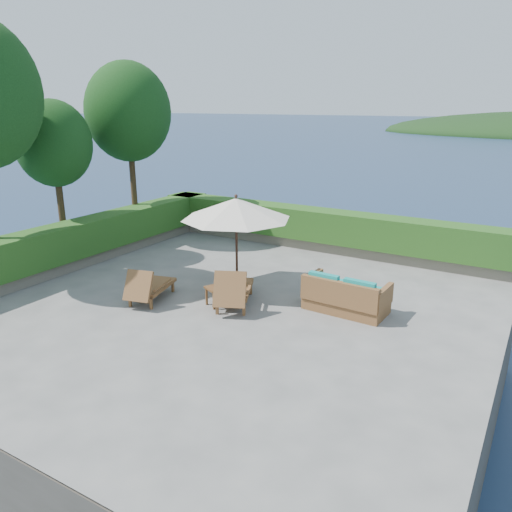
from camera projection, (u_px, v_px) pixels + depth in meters
The scene contains 14 objects.
ground at pixel (229, 306), 12.07m from camera, with size 12.00×12.00×0.00m, color gray.
foundation at pixel (230, 363), 12.53m from camera, with size 12.00×12.00×3.00m, color #524B41.
ocean at pixel (230, 413), 12.96m from camera, with size 600.00×600.00×0.00m, color #152641.
planter_wall_far at pixel (322, 245), 16.62m from camera, with size 12.00×0.60×0.36m, color gray.
planter_wall_left at pixel (71, 263), 14.75m from camera, with size 0.60×12.00×0.36m, color gray.
hedge_far at pixel (322, 225), 16.42m from camera, with size 12.40×0.90×1.00m, color #1B4714.
hedge_left at pixel (68, 241), 14.55m from camera, with size 0.90×12.40×1.00m, color #1B4714.
tree_mid at pixel (54, 144), 14.56m from camera, with size 2.20×2.20×4.83m.
tree_far at pixel (128, 112), 16.33m from camera, with size 2.80×2.80×6.03m.
patio_umbrella at pixel (236, 210), 12.56m from camera, with size 2.87×2.87×2.52m.
lounge_left at pixel (149, 286), 12.25m from camera, with size 1.04×1.72×0.93m.
lounge_right at pixel (234, 289), 11.92m from camera, with size 1.42×1.95×1.04m.
side_table at pixel (216, 290), 11.98m from camera, with size 0.59×0.59×0.48m.
wicker_loveseat at pixel (345, 297), 11.64m from camera, with size 1.96×1.07×0.94m.
Camera 1 is at (6.28, -9.27, 4.71)m, focal length 35.00 mm.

